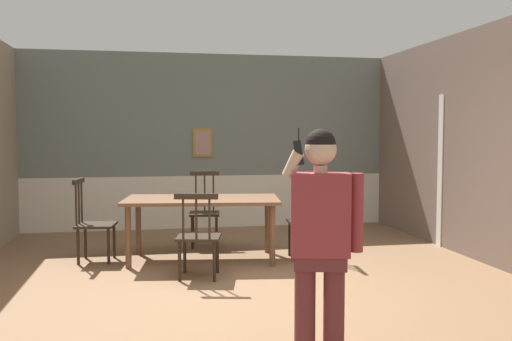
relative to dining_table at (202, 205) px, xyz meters
name	(u,v)px	position (x,y,z in m)	size (l,w,h in m)	color
ground_plane	(247,288)	(0.34, -1.34, -0.69)	(8.22, 8.22, 0.00)	#846042
room_back_partition	(209,145)	(0.34, 2.40, 0.70)	(6.10, 0.17, 2.87)	slate
dining_table	(202,205)	(0.00, 0.00, 0.00)	(1.99, 1.20, 0.77)	brown
chair_near_window	(309,219)	(1.32, -0.17, -0.19)	(0.47, 0.47, 1.05)	black
chair_by_doorway	(198,236)	(-0.12, -0.86, -0.22)	(0.55, 0.55, 0.94)	#2D2319
chair_at_table_head	(205,211)	(0.11, 0.86, -0.20)	(0.45, 0.45, 1.04)	#2D2319
chair_opposite_corner	(93,222)	(-1.32, 0.17, -0.20)	(0.50, 0.50, 1.02)	#2D2319
person_figure	(321,235)	(0.48, -3.34, 0.22)	(0.53, 0.30, 1.60)	brown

